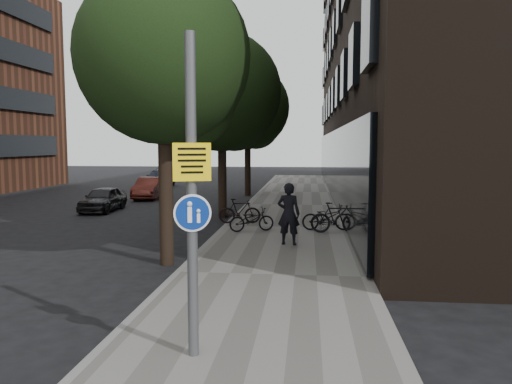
# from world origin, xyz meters

# --- Properties ---
(ground) EXTENTS (120.00, 120.00, 0.00)m
(ground) POSITION_xyz_m (0.00, 0.00, 0.00)
(ground) COLOR black
(ground) RESTS_ON ground
(sidewalk) EXTENTS (4.50, 60.00, 0.12)m
(sidewalk) POSITION_xyz_m (0.25, 10.00, 0.06)
(sidewalk) COLOR slate
(sidewalk) RESTS_ON ground
(curb_edge) EXTENTS (0.15, 60.00, 0.13)m
(curb_edge) POSITION_xyz_m (-2.00, 10.00, 0.07)
(curb_edge) COLOR slate
(curb_edge) RESTS_ON ground
(building_right_dark_brick) EXTENTS (12.00, 40.00, 18.00)m
(building_right_dark_brick) POSITION_xyz_m (8.50, 22.00, 9.00)
(building_right_dark_brick) COLOR black
(building_right_dark_brick) RESTS_ON ground
(street_tree_near) EXTENTS (4.40, 4.40, 7.50)m
(street_tree_near) POSITION_xyz_m (-2.53, 4.64, 5.11)
(street_tree_near) COLOR black
(street_tree_near) RESTS_ON ground
(street_tree_mid) EXTENTS (5.00, 5.00, 7.80)m
(street_tree_mid) POSITION_xyz_m (-2.53, 13.14, 5.11)
(street_tree_mid) COLOR black
(street_tree_mid) RESTS_ON ground
(street_tree_far) EXTENTS (5.00, 5.00, 7.80)m
(street_tree_far) POSITION_xyz_m (-2.53, 22.14, 5.11)
(street_tree_far) COLOR black
(street_tree_far) RESTS_ON ground
(signpost) EXTENTS (0.50, 0.19, 4.51)m
(signpost) POSITION_xyz_m (-0.57, -1.19, 2.40)
(signpost) COLOR #595B5E
(signpost) RESTS_ON sidewalk
(pedestrian) EXTENTS (0.74, 0.54, 1.86)m
(pedestrian) POSITION_xyz_m (0.47, 6.80, 1.05)
(pedestrian) COLOR black
(pedestrian) RESTS_ON sidewalk
(parked_bike_facade_near) EXTENTS (1.80, 0.81, 0.91)m
(parked_bike_facade_near) POSITION_xyz_m (1.70, 9.44, 0.58)
(parked_bike_facade_near) COLOR black
(parked_bike_facade_near) RESTS_ON sidewalk
(parked_bike_facade_far) EXTENTS (1.73, 0.50, 1.04)m
(parked_bike_facade_far) POSITION_xyz_m (2.00, 8.91, 0.64)
(parked_bike_facade_far) COLOR black
(parked_bike_facade_far) RESTS_ON sidewalk
(parked_bike_curb_near) EXTENTS (1.66, 1.09, 0.83)m
(parked_bike_curb_near) POSITION_xyz_m (-0.88, 8.93, 0.53)
(parked_bike_curb_near) COLOR black
(parked_bike_curb_near) RESTS_ON sidewalk
(parked_bike_curb_far) EXTENTS (1.62, 0.66, 0.94)m
(parked_bike_curb_far) POSITION_xyz_m (-1.52, 10.60, 0.59)
(parked_bike_curb_far) COLOR black
(parked_bike_curb_far) RESTS_ON sidewalk
(parked_car_near) EXTENTS (1.41, 3.39, 1.15)m
(parked_car_near) POSITION_xyz_m (-8.44, 14.23, 0.57)
(parked_car_near) COLOR black
(parked_car_near) RESTS_ON ground
(parked_car_mid) EXTENTS (1.53, 3.75, 1.21)m
(parked_car_mid) POSITION_xyz_m (-7.97, 19.67, 0.60)
(parked_car_mid) COLOR #561F18
(parked_car_mid) RESTS_ON ground
(parked_car_far) EXTENTS (2.29, 4.56, 1.27)m
(parked_car_far) POSITION_xyz_m (-9.65, 27.23, 0.63)
(parked_car_far) COLOR black
(parked_car_far) RESTS_ON ground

